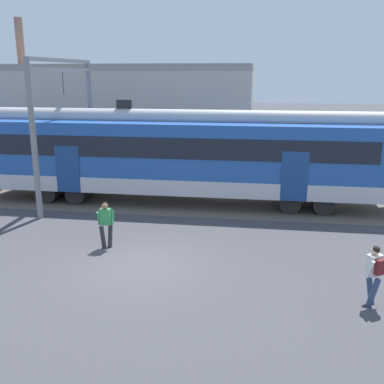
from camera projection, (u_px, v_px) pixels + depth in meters
ground_plane at (142, 266)px, 14.20m from camera, size 160.00×160.00×0.00m
pedestrian_green at (106, 220)px, 15.46m from camera, size 0.53×0.65×1.67m
pedestrian_white at (374, 271)px, 11.56m from camera, size 0.50×0.71×1.67m
catenary_gantry at (65, 108)px, 20.86m from camera, size 0.24×6.64×6.53m
background_building at (107, 117)px, 28.30m from camera, size 18.06×5.00×9.20m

